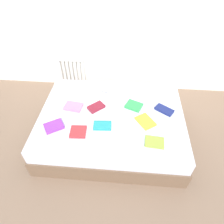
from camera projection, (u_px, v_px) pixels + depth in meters
ground_plane at (112, 136)px, 3.11m from camera, size 8.00×8.00×0.00m
back_wall at (119, 10)px, 3.09m from camera, size 6.00×0.10×2.80m
bed at (112, 126)px, 2.93m from camera, size 2.00×1.50×0.50m
radiator at (72, 71)px, 3.76m from camera, size 0.48×0.04×0.51m
pillow at (115, 87)px, 3.09m from camera, size 0.56×0.28×0.12m
textbook_yellow at (145, 121)px, 2.63m from camera, size 0.29×0.31×0.03m
textbook_teal at (102, 126)px, 2.57m from camera, size 0.24×0.15×0.04m
textbook_maroon at (96, 107)px, 2.82m from camera, size 0.26×0.26×0.04m
textbook_white at (121, 138)px, 2.44m from camera, size 0.25×0.21×0.02m
textbook_navy at (164, 110)px, 2.78m from camera, size 0.27×0.24×0.04m
textbook_pink at (73, 107)px, 2.83m from camera, size 0.27×0.21×0.04m
textbook_green at (134, 106)px, 2.84m from camera, size 0.27×0.25×0.04m
textbook_purple at (54, 126)px, 2.56m from camera, size 0.28×0.26×0.05m
textbook_red at (78, 132)px, 2.50m from camera, size 0.21×0.20×0.04m
textbook_lime at (154, 142)px, 2.39m from camera, size 0.24×0.18×0.03m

